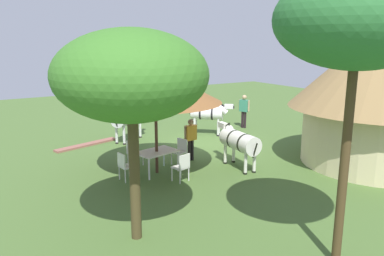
{
  "coord_description": "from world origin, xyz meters",
  "views": [
    {
      "loc": [
        8.8,
        13.02,
        4.36
      ],
      "look_at": [
        1.18,
        0.71,
        1.0
      ],
      "focal_mm": 36.13,
      "sensor_mm": 36.0,
      "label": 1
    }
  ],
  "objects_px": {
    "guest_beside_umbrella": "(191,136)",
    "zebra_by_umbrella": "(129,117)",
    "standing_watcher": "(244,108)",
    "patio_chair_east_end": "(134,151)",
    "patio_chair_west_end": "(180,150)",
    "patio_chair_near_hut": "(125,165)",
    "thatched_hut": "(382,87)",
    "zebra_nearest_camera": "(208,114)",
    "acacia_tree_far_lawn": "(358,21)",
    "patio_dining_table": "(157,154)",
    "patio_chair_near_lawn": "(182,166)",
    "zebra_toward_hut": "(239,141)",
    "acacia_tree_left_background": "(131,76)",
    "shade_umbrella": "(155,85)"
  },
  "relations": [
    {
      "from": "guest_beside_umbrella",
      "to": "zebra_by_umbrella",
      "type": "xyz_separation_m",
      "value": [
        0.78,
        -3.87,
        0.13
      ]
    },
    {
      "from": "standing_watcher",
      "to": "patio_chair_east_end",
      "type": "bearing_deg",
      "value": 88.15
    },
    {
      "from": "guest_beside_umbrella",
      "to": "patio_chair_west_end",
      "type": "bearing_deg",
      "value": 11.17
    },
    {
      "from": "standing_watcher",
      "to": "patio_chair_near_hut",
      "type": "bearing_deg",
      "value": 94.26
    },
    {
      "from": "zebra_by_umbrella",
      "to": "standing_watcher",
      "type": "bearing_deg",
      "value": 48.38
    },
    {
      "from": "thatched_hut",
      "to": "zebra_nearest_camera",
      "type": "distance_m",
      "value": 7.36
    },
    {
      "from": "thatched_hut",
      "to": "patio_chair_east_end",
      "type": "bearing_deg",
      "value": -30.56
    },
    {
      "from": "guest_beside_umbrella",
      "to": "acacia_tree_far_lawn",
      "type": "relative_size",
      "value": 0.28
    },
    {
      "from": "thatched_hut",
      "to": "patio_chair_west_end",
      "type": "distance_m",
      "value": 7.28
    },
    {
      "from": "patio_chair_near_hut",
      "to": "guest_beside_umbrella",
      "type": "bearing_deg",
      "value": 96.64
    },
    {
      "from": "zebra_nearest_camera",
      "to": "patio_dining_table",
      "type": "bearing_deg",
      "value": -9.02
    },
    {
      "from": "guest_beside_umbrella",
      "to": "thatched_hut",
      "type": "bearing_deg",
      "value": 140.64
    },
    {
      "from": "guest_beside_umbrella",
      "to": "zebra_nearest_camera",
      "type": "xyz_separation_m",
      "value": [
        -2.71,
        -2.88,
        0.07
      ]
    },
    {
      "from": "patio_dining_table",
      "to": "patio_chair_near_lawn",
      "type": "height_order",
      "value": "patio_chair_near_lawn"
    },
    {
      "from": "patio_dining_table",
      "to": "zebra_toward_hut",
      "type": "xyz_separation_m",
      "value": [
        -2.63,
        1.02,
        0.29
      ]
    },
    {
      "from": "patio_chair_east_end",
      "to": "zebra_nearest_camera",
      "type": "xyz_separation_m",
      "value": [
        -4.69,
        -2.26,
        0.48
      ]
    },
    {
      "from": "zebra_by_umbrella",
      "to": "acacia_tree_far_lawn",
      "type": "relative_size",
      "value": 0.37
    },
    {
      "from": "patio_dining_table",
      "to": "patio_chair_near_hut",
      "type": "height_order",
      "value": "patio_chair_near_hut"
    },
    {
      "from": "patio_chair_near_lawn",
      "to": "patio_chair_near_hut",
      "type": "xyz_separation_m",
      "value": [
        1.49,
        -1.02,
        0.0
      ]
    },
    {
      "from": "thatched_hut",
      "to": "acacia_tree_far_lawn",
      "type": "bearing_deg",
      "value": 28.17
    },
    {
      "from": "patio_chair_east_end",
      "to": "zebra_toward_hut",
      "type": "bearing_deg",
      "value": 128.05
    },
    {
      "from": "patio_dining_table",
      "to": "acacia_tree_left_background",
      "type": "xyz_separation_m",
      "value": [
        2.34,
        3.63,
        2.96
      ]
    },
    {
      "from": "thatched_hut",
      "to": "guest_beside_umbrella",
      "type": "xyz_separation_m",
      "value": [
        5.4,
        -3.74,
        -1.82
      ]
    },
    {
      "from": "patio_chair_near_lawn",
      "to": "patio_chair_near_hut",
      "type": "height_order",
      "value": "same"
    },
    {
      "from": "patio_chair_near_hut",
      "to": "patio_dining_table",
      "type": "bearing_deg",
      "value": 90.0
    },
    {
      "from": "patio_chair_east_end",
      "to": "standing_watcher",
      "type": "relative_size",
      "value": 0.54
    },
    {
      "from": "acacia_tree_left_background",
      "to": "zebra_nearest_camera",
      "type": "bearing_deg",
      "value": -133.56
    },
    {
      "from": "zebra_by_umbrella",
      "to": "patio_chair_near_hut",
      "type": "bearing_deg",
      "value": -58.83
    },
    {
      "from": "patio_dining_table",
      "to": "patio_chair_east_end",
      "type": "height_order",
      "value": "patio_chair_east_end"
    },
    {
      "from": "guest_beside_umbrella",
      "to": "patio_chair_near_hut",
      "type": "bearing_deg",
      "value": 8.98
    },
    {
      "from": "patio_chair_west_end",
      "to": "acacia_tree_left_background",
      "type": "relative_size",
      "value": 0.2
    },
    {
      "from": "thatched_hut",
      "to": "acacia_tree_far_lawn",
      "type": "relative_size",
      "value": 1.12
    },
    {
      "from": "patio_chair_near_hut",
      "to": "acacia_tree_left_background",
      "type": "bearing_deg",
      "value": -25.14
    },
    {
      "from": "patio_chair_near_hut",
      "to": "patio_chair_west_end",
      "type": "bearing_deg",
      "value": 96.14
    },
    {
      "from": "zebra_nearest_camera",
      "to": "zebra_toward_hut",
      "type": "height_order",
      "value": "zebra_nearest_camera"
    },
    {
      "from": "patio_dining_table",
      "to": "zebra_nearest_camera",
      "type": "distance_m",
      "value": 5.56
    },
    {
      "from": "patio_chair_near_lawn",
      "to": "zebra_by_umbrella",
      "type": "relative_size",
      "value": 0.44
    },
    {
      "from": "shade_umbrella",
      "to": "acacia_tree_left_background",
      "type": "relative_size",
      "value": 0.93
    },
    {
      "from": "patio_dining_table",
      "to": "patio_chair_east_end",
      "type": "xyz_separation_m",
      "value": [
        0.32,
        -1.16,
        -0.13
      ]
    },
    {
      "from": "patio_chair_west_end",
      "to": "zebra_toward_hut",
      "type": "bearing_deg",
      "value": -152.66
    },
    {
      "from": "guest_beside_umbrella",
      "to": "zebra_nearest_camera",
      "type": "height_order",
      "value": "zebra_nearest_camera"
    },
    {
      "from": "thatched_hut",
      "to": "patio_dining_table",
      "type": "xyz_separation_m",
      "value": [
        7.06,
        -3.2,
        -2.09
      ]
    },
    {
      "from": "guest_beside_umbrella",
      "to": "acacia_tree_left_background",
      "type": "relative_size",
      "value": 0.34
    },
    {
      "from": "patio_chair_west_end",
      "to": "acacia_tree_far_lawn",
      "type": "height_order",
      "value": "acacia_tree_far_lawn"
    },
    {
      "from": "patio_chair_near_hut",
      "to": "zebra_toward_hut",
      "type": "bearing_deg",
      "value": 70.2
    },
    {
      "from": "patio_chair_east_end",
      "to": "guest_beside_umbrella",
      "type": "relative_size",
      "value": 0.58
    },
    {
      "from": "shade_umbrella",
      "to": "patio_chair_near_hut",
      "type": "relative_size",
      "value": 4.74
    },
    {
      "from": "zebra_nearest_camera",
      "to": "acacia_tree_left_background",
      "type": "distance_m",
      "value": 10.07
    },
    {
      "from": "patio_chair_east_end",
      "to": "zebra_toward_hut",
      "type": "distance_m",
      "value": 3.69
    },
    {
      "from": "patio_dining_table",
      "to": "zebra_nearest_camera",
      "type": "height_order",
      "value": "zebra_nearest_camera"
    }
  ]
}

